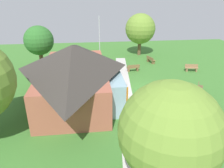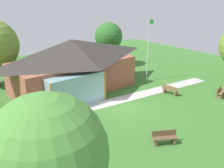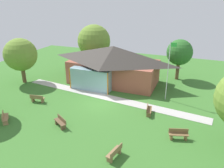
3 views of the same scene
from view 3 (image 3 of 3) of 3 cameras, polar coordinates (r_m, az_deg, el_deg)
ground_plane at (r=23.23m, az=-2.67°, el=-4.87°), size 44.00×44.00×0.00m
pavilion at (r=27.76m, az=0.13°, el=5.09°), size 11.70×7.04×4.68m
footpath at (r=24.40m, az=-1.30°, el=-3.44°), size 21.45×3.82×0.03m
flagpole at (r=23.48m, az=14.24°, el=3.81°), size 0.64×0.08×6.27m
bench_lawn_far_right at (r=18.39m, az=16.63°, el=-12.26°), size 1.56×0.87×0.84m
bench_mid_right at (r=21.29m, az=9.34°, el=-6.59°), size 0.66×1.55×0.84m
bench_front_left at (r=21.91m, az=-25.72°, el=-7.79°), size 1.34×1.40×0.84m
bench_front_right at (r=15.94m, az=0.69°, el=-17.17°), size 0.73×1.56×0.84m
bench_mid_left at (r=24.49m, az=-18.55°, el=-3.56°), size 1.55×0.68×0.84m
bench_front_center at (r=19.65m, az=-13.01°, el=-9.49°), size 1.52×1.14×0.84m
tree_behind_pavilion_right at (r=29.92m, az=16.89°, el=7.71°), size 3.28×3.28×5.28m
tree_west_hedge at (r=29.75m, az=-22.35°, el=6.94°), size 4.00×4.00×5.62m
tree_behind_pavilion_left at (r=34.41m, az=-4.62°, el=10.86°), size 4.95×4.95×6.40m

